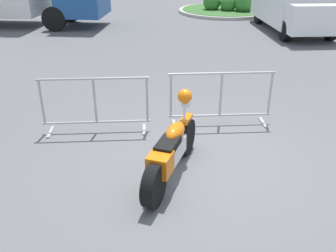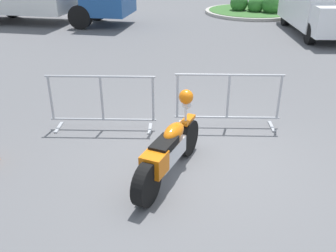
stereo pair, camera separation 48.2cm
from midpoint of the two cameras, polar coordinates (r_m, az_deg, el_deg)
ground_plane at (r=6.18m, az=3.08°, el=-5.19°), size 120.00×120.00×0.00m
motorcycle at (r=5.55m, az=-1.95°, el=-3.72°), size 1.09×1.94×1.18m
crowd_barrier_near at (r=7.01m, az=-12.98°, el=3.14°), size 2.00×0.56×1.07m
crowd_barrier_far at (r=7.16m, az=6.13°, el=4.17°), size 2.00×0.56×1.07m
planter_island at (r=20.03m, az=8.18°, el=17.48°), size 4.61×4.61×1.06m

